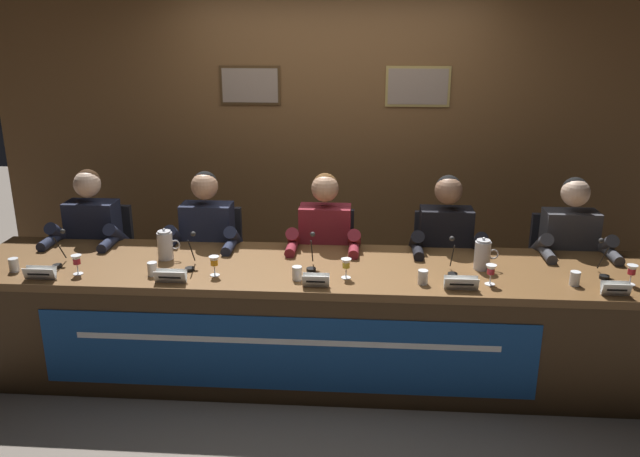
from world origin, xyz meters
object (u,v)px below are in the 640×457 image
(panelist_center, at_px, (324,248))
(nameplate_far_right, at_px, (616,289))
(juice_glass_left, at_px, (214,262))
(water_cup_far_left, at_px, (14,266))
(microphone_center, at_px, (312,258))
(chair_far_right, at_px, (558,280))
(chair_far_left, at_px, (105,268))
(microphone_far_left, at_px, (59,254))
(juice_glass_far_left, at_px, (77,261))
(microphone_far_right, at_px, (603,265))
(juice_glass_center, at_px, (346,265))
(chair_left, at_px, (214,271))
(panelist_left, at_px, (206,245))
(conference_table, at_px, (318,306))
(panelist_right, at_px, (446,251))
(nameplate_center, at_px, (316,281))
(chair_right, at_px, (441,277))
(water_pitcher_left_side, at_px, (165,245))
(nameplate_right, at_px, (461,283))
(water_cup_center, at_px, (297,274))
(nameplate_left, at_px, (170,276))
(panelist_far_right, at_px, (571,254))
(panelist_far_left, at_px, (90,242))
(nameplate_far_left, at_px, (40,273))
(juice_glass_right, at_px, (491,271))
(microphone_left, at_px, (191,257))
(water_cup_left, at_px, (152,270))
(water_cup_far_right, at_px, (575,279))
(water_pitcher_right_side, at_px, (483,255))
(chair_center, at_px, (326,274))
(juice_glass_far_right, at_px, (632,271))

(panelist_center, distance_m, nameplate_far_right, 1.87)
(juice_glass_left, bearing_deg, water_cup_far_left, -179.02)
(microphone_center, bearing_deg, chair_far_right, 21.09)
(chair_far_left, xyz_separation_m, microphone_far_left, (0.03, -0.73, 0.38))
(juice_glass_far_left, bearing_deg, chair_far_left, 103.73)
(microphone_far_right, bearing_deg, juice_glass_center, -174.74)
(chair_left, xyz_separation_m, panelist_left, (0.00, -0.20, 0.28))
(conference_table, height_order, panelist_right, panelist_right)
(chair_far_left, xyz_separation_m, nameplate_center, (1.69, -0.96, 0.35))
(conference_table, relative_size, chair_right, 4.94)
(microphone_far_right, xyz_separation_m, water_pitcher_left_side, (-2.75, 0.10, 0.02))
(nameplate_center, xyz_separation_m, nameplate_right, (0.84, 0.02, 0.00))
(water_cup_center, distance_m, chair_right, 1.34)
(nameplate_left, bearing_deg, panelist_center, 41.14)
(nameplate_far_right, bearing_deg, panelist_far_right, 91.36)
(panelist_far_left, distance_m, water_cup_far_left, 0.68)
(conference_table, bearing_deg, panelist_left, 147.07)
(chair_right, relative_size, nameplate_right, 4.65)
(nameplate_far_left, distance_m, nameplate_far_right, 3.38)
(water_cup_far_left, distance_m, microphone_center, 1.86)
(microphone_far_left, bearing_deg, juice_glass_right, -2.66)
(nameplate_left, distance_m, microphone_left, 0.25)
(water_cup_left, relative_size, microphone_center, 0.39)
(conference_table, bearing_deg, water_cup_far_left, -176.86)
(juice_glass_far_left, relative_size, nameplate_center, 0.78)
(chair_left, xyz_separation_m, water_cup_far_right, (2.37, -0.82, 0.34))
(microphone_far_left, height_order, water_pitcher_left_side, microphone_far_left)
(water_pitcher_left_side, bearing_deg, microphone_far_right, -2.16)
(conference_table, xyz_separation_m, microphone_center, (-0.04, 0.07, 0.30))
(chair_left, bearing_deg, microphone_far_left, -138.22)
(juice_glass_left, bearing_deg, chair_left, 104.44)
(water_cup_far_left, distance_m, water_pitcher_right_side, 2.93)
(water_cup_center, relative_size, nameplate_far_right, 0.53)
(water_cup_center, xyz_separation_m, panelist_far_right, (1.81, 0.66, -0.07))
(chair_far_right, bearing_deg, chair_center, 180.00)
(microphone_center, relative_size, juice_glass_right, 1.74)
(chair_far_left, xyz_separation_m, chair_far_right, (3.38, 0.00, 0.00))
(chair_left, distance_m, water_cup_left, 0.94)
(panelist_far_left, relative_size, chair_left, 1.36)
(microphone_center, height_order, juice_glass_far_right, microphone_center)
(panelist_center, distance_m, panelist_right, 0.85)
(water_cup_left, xyz_separation_m, panelist_center, (1.01, 0.65, -0.07))
(conference_table, distance_m, juice_glass_left, 0.70)
(water_cup_far_left, relative_size, panelist_right, 0.07)
(panelist_far_right, bearing_deg, juice_glass_right, -135.60)
(juice_glass_far_left, distance_m, chair_center, 1.76)
(juice_glass_far_left, relative_size, water_cup_left, 1.46)
(nameplate_right, distance_m, microphone_far_right, 0.93)
(water_cup_far_right, bearing_deg, microphone_center, 174.41)
(panelist_center, bearing_deg, microphone_far_left, -162.41)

